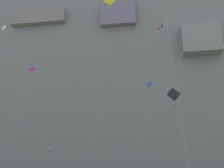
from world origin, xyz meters
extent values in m
cube|color=gray|center=(0.00, 63.73, 38.86)|extent=(180.00, 23.61, 77.72)
cube|color=gray|center=(-25.12, 52.42, 48.59)|extent=(17.21, 4.66, 4.70)
cube|color=slate|center=(0.00, 51.95, 47.30)|extent=(10.42, 3.82, 7.54)
cube|color=gray|center=(22.44, 50.96, 36.66)|extent=(10.06, 4.70, 8.29)
cube|color=black|center=(11.20, 24.91, 13.98)|extent=(2.00, 1.43, 2.37)
cylinder|color=black|center=(11.20, 24.91, 13.98)|extent=(0.24, 0.53, 1.92)
cube|color=#8CCC33|center=(11.19, 24.91, 13.09)|extent=(0.28, 0.13, 0.14)
cube|color=#38B2D1|center=(11.15, 24.91, 12.59)|extent=(0.27, 0.13, 0.14)
cube|color=navy|center=(11.22, 24.91, 12.10)|extent=(0.28, 0.10, 0.14)
cylinder|color=silver|center=(11.87, 24.33, 6.90)|extent=(1.37, 1.17, 13.57)
cube|color=white|center=(-23.18, 31.79, 32.82)|extent=(1.52, 0.74, 1.64)
cylinder|color=black|center=(-23.18, 31.79, 32.82)|extent=(0.10, 0.38, 1.33)
cube|color=black|center=(-23.17, 31.79, 32.20)|extent=(0.19, 0.10, 0.10)
cube|color=red|center=(-23.18, 31.79, 31.85)|extent=(0.20, 0.04, 0.10)
cube|color=white|center=(-23.21, 31.79, 31.51)|extent=(0.19, 0.08, 0.10)
cube|color=#CC3399|center=(-17.29, 35.40, 24.05)|extent=(1.34, 0.85, 1.49)
cylinder|color=black|center=(-17.29, 35.40, 24.05)|extent=(0.40, 0.34, 1.19)
cube|color=white|center=(-17.29, 35.40, 23.48)|extent=(0.14, 0.14, 0.09)
cube|color=black|center=(-17.31, 35.40, 23.16)|extent=(0.10, 0.17, 0.09)
cube|color=pink|center=(-17.31, 35.40, 22.84)|extent=(0.12, 0.16, 0.09)
cube|color=#38B2D1|center=(-17.31, 35.40, 22.52)|extent=(0.13, 0.16, 0.09)
cylinder|color=silver|center=(-18.15, 32.48, 11.99)|extent=(1.73, 5.86, 23.74)
pyramid|color=pink|center=(-11.04, 33.12, 6.66)|extent=(1.33, 1.02, 0.25)
cube|color=black|center=(-11.13, 33.49, 6.59)|extent=(0.12, 0.35, 0.38)
cube|color=yellow|center=(1.41, 24.75, 31.90)|extent=(2.38, 0.59, 2.41)
cylinder|color=black|center=(1.41, 24.75, 31.90)|extent=(0.06, 0.41, 1.98)
cube|color=yellow|center=(1.40, 24.75, 30.99)|extent=(0.29, 0.08, 0.14)
cube|color=yellow|center=(1.45, 24.75, 30.49)|extent=(0.29, 0.08, 0.14)
cube|color=teal|center=(1.38, 24.75, 29.99)|extent=(0.29, 0.09, 0.14)
cylinder|color=silver|center=(0.45, 22.47, 15.86)|extent=(1.93, 4.56, 31.48)
cube|color=blue|center=(7.89, 37.50, 20.04)|extent=(1.05, 0.99, 1.39)
cylinder|color=black|center=(7.89, 37.50, 20.04)|extent=(0.25, 0.18, 1.14)
cube|color=#38B2D1|center=(7.86, 37.50, 19.52)|extent=(0.13, 0.13, 0.08)
cube|color=pink|center=(7.86, 37.50, 19.23)|extent=(0.10, 0.15, 0.08)
cube|color=red|center=(7.93, 37.50, 18.94)|extent=(0.13, 0.13, 0.08)
cube|color=#38B2D1|center=(7.93, 37.50, 18.65)|extent=(0.09, 0.16, 0.08)
cylinder|color=silver|center=(6.46, 36.54, 9.99)|extent=(2.87, 1.92, 19.75)
cylinder|color=black|center=(9.16, 16.82, 20.75)|extent=(1.62, 3.33, 0.02)
cube|color=yellow|center=(9.80, 15.49, 20.54)|extent=(0.19, 0.33, 0.38)
cube|color=navy|center=(9.48, 16.15, 20.54)|extent=(0.19, 0.33, 0.38)
cube|color=red|center=(9.16, 16.82, 20.54)|extent=(0.20, 0.33, 0.38)
cube|color=#8CCC33|center=(8.84, 17.48, 20.54)|extent=(0.20, 0.33, 0.38)
cube|color=#8CCC33|center=(8.52, 18.15, 20.54)|extent=(0.17, 0.32, 0.38)
cylinder|color=silver|center=(10.44, 14.03, 10.43)|extent=(0.97, 2.26, 20.63)
camera|label=1|loc=(7.04, -12.31, 2.89)|focal=40.29mm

